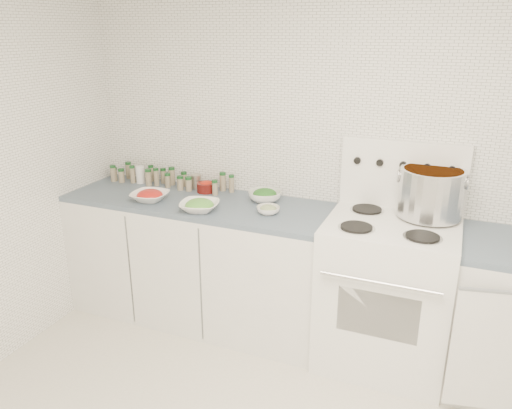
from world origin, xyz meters
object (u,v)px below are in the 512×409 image
stock_pot (431,191)px  bowl_tomato (150,196)px  bowl_snowpea (200,206)px  stove (387,289)px

stock_pot → bowl_tomato: bearing=-170.6°
bowl_tomato → bowl_snowpea: (0.41, -0.05, 0.00)m
bowl_tomato → stove: bearing=4.7°
bowl_tomato → bowl_snowpea: bowl_snowpea is taller
bowl_snowpea → stove: bearing=8.6°
stove → stock_pot: (0.18, 0.16, 0.60)m
stove → stock_pot: stove is taller
stock_pot → bowl_snowpea: bearing=-166.0°
stove → bowl_tomato: stove is taller
stock_pot → bowl_snowpea: stock_pot is taller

